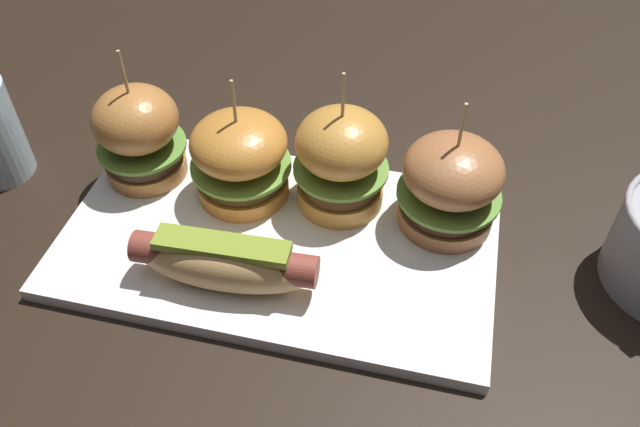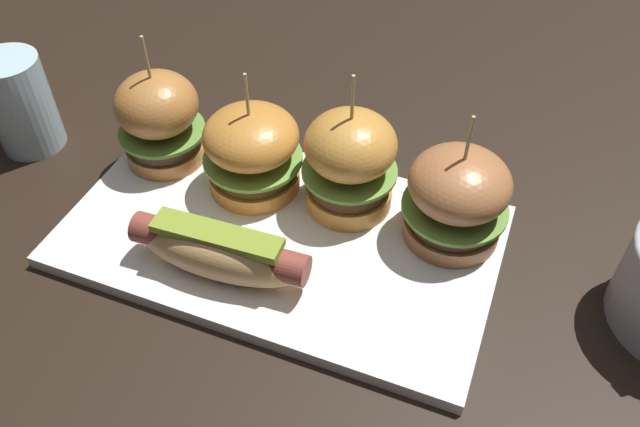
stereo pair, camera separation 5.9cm
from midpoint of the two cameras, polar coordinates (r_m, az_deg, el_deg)
The scene contains 8 objects.
ground_plane at distance 0.64m, azimuth -0.82°, elevation -2.58°, with size 3.00×3.00×0.00m, color black.
platter_main at distance 0.63m, azimuth -0.83°, elevation -2.15°, with size 0.41×0.23×0.01m, color white.
hot_dog at distance 0.57m, azimuth -5.97°, elevation -3.43°, with size 0.17×0.06×0.05m.
slider_far_left at distance 0.69m, azimuth -11.57°, elevation 8.10°, with size 0.09×0.09×0.15m.
slider_center_left at distance 0.64m, azimuth -3.39°, elevation 5.44°, with size 0.10×0.10×0.13m.
slider_center_right at distance 0.62m, azimuth 5.36°, elevation 4.42°, with size 0.09×0.09×0.15m.
slider_far_right at distance 0.61m, azimuth 14.66°, elevation 1.26°, with size 0.10×0.10×0.14m.
water_glass at distance 0.77m, azimuth -22.89°, elevation 8.79°, with size 0.07×0.07×0.11m, color silver.
Camera 2 is at (0.19, -0.38, 0.47)m, focal length 36.43 mm.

